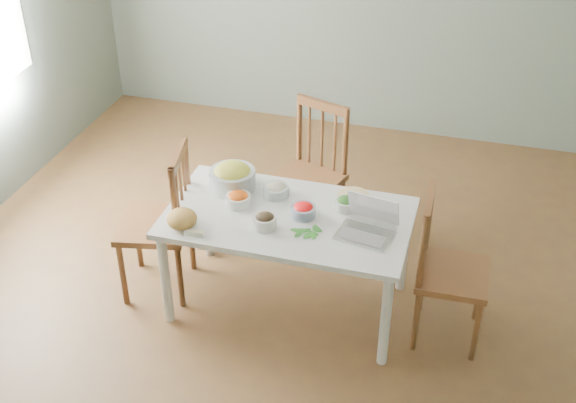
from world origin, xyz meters
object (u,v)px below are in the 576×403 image
(chair_right, at_px, (454,271))
(bread_boule, at_px, (182,219))
(dining_table, at_px, (288,261))
(bowl_squash, at_px, (232,176))
(chair_left, at_px, (154,222))
(chair_far, at_px, (306,177))
(laptop, at_px, (365,221))

(chair_right, relative_size, bread_boule, 5.49)
(dining_table, xyz_separation_m, bowl_squash, (-0.43, 0.21, 0.43))
(chair_left, distance_m, chair_right, 1.89)
(chair_far, xyz_separation_m, chair_left, (-0.80, -0.82, 0.01))
(bread_boule, relative_size, bowl_squash, 0.61)
(bowl_squash, xyz_separation_m, laptop, (0.91, -0.29, 0.02))
(laptop, bearing_deg, bread_boule, -159.09)
(chair_far, bearing_deg, bread_boule, -96.01)
(bread_boule, xyz_separation_m, laptop, (1.05, 0.20, 0.05))
(dining_table, relative_size, chair_far, 1.46)
(chair_left, distance_m, laptop, 1.39)
(dining_table, height_order, bread_boule, bread_boule)
(chair_right, xyz_separation_m, laptop, (-0.53, -0.08, 0.31))
(chair_left, bearing_deg, laptop, 77.12)
(chair_left, relative_size, bowl_squash, 3.55)
(chair_far, bearing_deg, dining_table, -65.11)
(laptop, bearing_deg, chair_left, -171.33)
(chair_far, bearing_deg, chair_right, -16.15)
(dining_table, relative_size, chair_right, 1.51)
(chair_far, bearing_deg, bowl_squash, -103.09)
(chair_left, xyz_separation_m, bowl_squash, (0.45, 0.26, 0.26))
(chair_far, height_order, chair_left, chair_left)
(dining_table, height_order, bowl_squash, bowl_squash)
(chair_left, bearing_deg, chair_right, 79.96)
(chair_right, bearing_deg, bowl_squash, 80.44)
(laptop, bearing_deg, dining_table, 179.99)
(chair_left, relative_size, chair_right, 1.06)
(chair_right, height_order, bowl_squash, chair_right)
(dining_table, bearing_deg, chair_far, 96.11)
(chair_far, xyz_separation_m, bowl_squash, (-0.34, -0.55, 0.27))
(bowl_squash, bearing_deg, laptop, -17.89)
(chair_far, bearing_deg, chair_left, -115.50)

